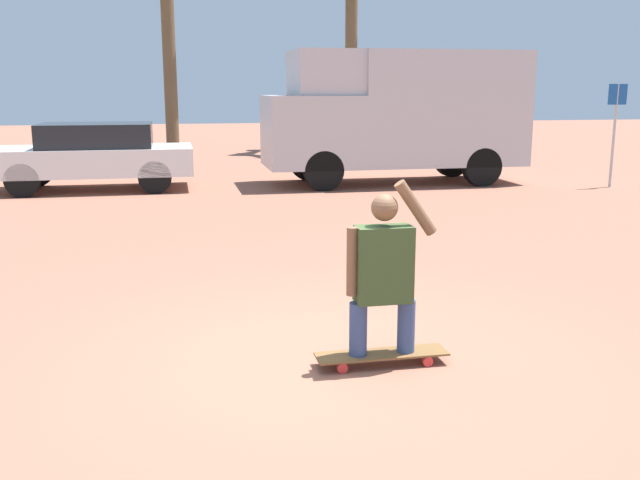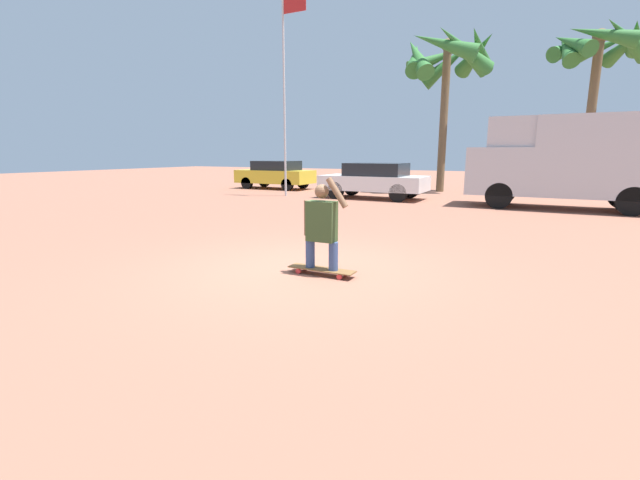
% 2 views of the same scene
% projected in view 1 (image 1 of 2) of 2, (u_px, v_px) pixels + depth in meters
% --- Properties ---
extents(ground_plane, '(80.00, 80.00, 0.00)m').
position_uv_depth(ground_plane, '(327.00, 361.00, 5.74)').
color(ground_plane, '#935B47').
extents(skateboard, '(1.05, 0.25, 0.10)m').
position_uv_depth(skateboard, '(382.00, 355.00, 5.63)').
color(skateboard, brown).
rests_on(skateboard, ground_plane).
extents(person_skateboarder, '(0.71, 0.22, 1.38)m').
position_uv_depth(person_skateboarder, '(383.00, 268.00, 5.48)').
color(person_skateboarder, '#384C7A').
rests_on(person_skateboarder, skateboard).
extents(camper_van, '(5.84, 2.06, 2.96)m').
position_uv_depth(camper_van, '(398.00, 112.00, 16.18)').
color(camper_van, black).
rests_on(camper_van, ground_plane).
extents(parked_car_white, '(4.19, 1.87, 1.42)m').
position_uv_depth(parked_car_white, '(94.00, 154.00, 15.24)').
color(parked_car_white, black).
rests_on(parked_car_white, ground_plane).
extents(street_sign, '(0.44, 0.06, 2.24)m').
position_uv_depth(street_sign, '(615.00, 121.00, 15.51)').
color(street_sign, '#B7B7BC').
rests_on(street_sign, ground_plane).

